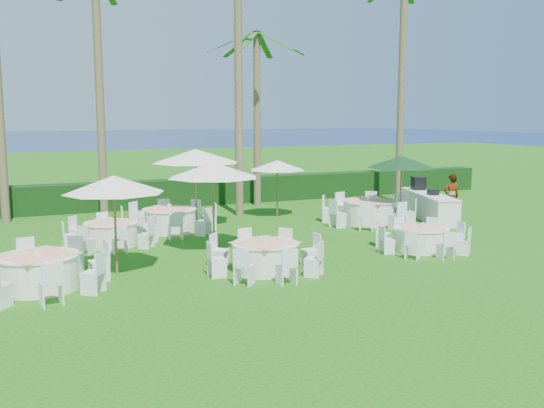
{
  "coord_description": "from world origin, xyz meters",
  "views": [
    {
      "loc": [
        -6.49,
        -14.44,
        4.0
      ],
      "look_at": [
        1.04,
        2.62,
        1.3
      ],
      "focal_mm": 40.0,
      "sensor_mm": 36.0,
      "label": 1
    }
  ],
  "objects_px": {
    "banquet_table_b": "(265,256)",
    "banquet_table_e": "(170,220)",
    "banquet_table_d": "(111,233)",
    "umbrella_c": "(195,156)",
    "umbrella_green": "(402,162)",
    "umbrella_b": "(213,170)",
    "buffet_table": "(428,205)",
    "umbrella_d": "(277,165)",
    "staff_person": "(451,197)",
    "banquet_table_a": "(38,271)",
    "banquet_table_f": "(369,211)",
    "banquet_table_c": "(422,238)",
    "umbrella_a": "(114,184)"
  },
  "relations": [
    {
      "from": "buffet_table",
      "to": "banquet_table_e",
      "type": "bearing_deg",
      "value": 172.08
    },
    {
      "from": "banquet_table_c",
      "to": "umbrella_b",
      "type": "bearing_deg",
      "value": 156.55
    },
    {
      "from": "banquet_table_a",
      "to": "umbrella_d",
      "type": "distance_m",
      "value": 11.9
    },
    {
      "from": "banquet_table_e",
      "to": "staff_person",
      "type": "relative_size",
      "value": 1.84
    },
    {
      "from": "umbrella_b",
      "to": "umbrella_green",
      "type": "bearing_deg",
      "value": 10.19
    },
    {
      "from": "umbrella_green",
      "to": "staff_person",
      "type": "relative_size",
      "value": 1.44
    },
    {
      "from": "banquet_table_d",
      "to": "umbrella_d",
      "type": "relative_size",
      "value": 1.28
    },
    {
      "from": "banquet_table_f",
      "to": "umbrella_d",
      "type": "distance_m",
      "value": 4.1
    },
    {
      "from": "banquet_table_f",
      "to": "umbrella_b",
      "type": "bearing_deg",
      "value": -162.59
    },
    {
      "from": "banquet_table_c",
      "to": "umbrella_c",
      "type": "height_order",
      "value": "umbrella_c"
    },
    {
      "from": "banquet_table_a",
      "to": "banquet_table_c",
      "type": "height_order",
      "value": "banquet_table_a"
    },
    {
      "from": "umbrella_c",
      "to": "buffet_table",
      "type": "distance_m",
      "value": 9.34
    },
    {
      "from": "buffet_table",
      "to": "staff_person",
      "type": "relative_size",
      "value": 2.45
    },
    {
      "from": "banquet_table_f",
      "to": "staff_person",
      "type": "bearing_deg",
      "value": -9.75
    },
    {
      "from": "banquet_table_b",
      "to": "banquet_table_e",
      "type": "relative_size",
      "value": 0.93
    },
    {
      "from": "banquet_table_c",
      "to": "umbrella_a",
      "type": "distance_m",
      "value": 9.14
    },
    {
      "from": "banquet_table_c",
      "to": "umbrella_green",
      "type": "bearing_deg",
      "value": 63.03
    },
    {
      "from": "banquet_table_f",
      "to": "umbrella_green",
      "type": "bearing_deg",
      "value": -40.83
    },
    {
      "from": "umbrella_d",
      "to": "staff_person",
      "type": "xyz_separation_m",
      "value": [
        5.92,
        -3.37,
        -1.18
      ]
    },
    {
      "from": "banquet_table_b",
      "to": "banquet_table_e",
      "type": "distance_m",
      "value": 6.45
    },
    {
      "from": "umbrella_green",
      "to": "banquet_table_e",
      "type": "bearing_deg",
      "value": 165.48
    },
    {
      "from": "banquet_table_e",
      "to": "umbrella_c",
      "type": "bearing_deg",
      "value": 23.54
    },
    {
      "from": "buffet_table",
      "to": "staff_person",
      "type": "xyz_separation_m",
      "value": [
        0.65,
        -0.55,
        0.36
      ]
    },
    {
      "from": "banquet_table_e",
      "to": "umbrella_c",
      "type": "distance_m",
      "value": 2.48
    },
    {
      "from": "umbrella_c",
      "to": "buffet_table",
      "type": "xyz_separation_m",
      "value": [
        8.91,
        -1.89,
        -2.06
      ]
    },
    {
      "from": "banquet_table_c",
      "to": "banquet_table_e",
      "type": "xyz_separation_m",
      "value": [
        -6.21,
        6.0,
        0.06
      ]
    },
    {
      "from": "banquet_table_d",
      "to": "umbrella_c",
      "type": "bearing_deg",
      "value": 30.12
    },
    {
      "from": "banquet_table_f",
      "to": "umbrella_c",
      "type": "distance_m",
      "value": 6.79
    },
    {
      "from": "banquet_table_c",
      "to": "buffet_table",
      "type": "xyz_separation_m",
      "value": [
        3.83,
        4.6,
        0.17
      ]
    },
    {
      "from": "banquet_table_f",
      "to": "umbrella_b",
      "type": "relative_size",
      "value": 1.28
    },
    {
      "from": "umbrella_green",
      "to": "umbrella_c",
      "type": "bearing_deg",
      "value": 159.71
    },
    {
      "from": "banquet_table_d",
      "to": "buffet_table",
      "type": "bearing_deg",
      "value": 0.28
    },
    {
      "from": "banquet_table_a",
      "to": "banquet_table_c",
      "type": "relative_size",
      "value": 1.18
    },
    {
      "from": "banquet_table_a",
      "to": "banquet_table_f",
      "type": "bearing_deg",
      "value": 20.28
    },
    {
      "from": "banquet_table_a",
      "to": "banquet_table_b",
      "type": "height_order",
      "value": "banquet_table_a"
    },
    {
      "from": "banquet_table_b",
      "to": "staff_person",
      "type": "xyz_separation_m",
      "value": [
        9.78,
        4.44,
        0.49
      ]
    },
    {
      "from": "staff_person",
      "to": "banquet_table_e",
      "type": "bearing_deg",
      "value": 2.2
    },
    {
      "from": "umbrella_c",
      "to": "buffet_table",
      "type": "height_order",
      "value": "umbrella_c"
    },
    {
      "from": "banquet_table_d",
      "to": "umbrella_a",
      "type": "bearing_deg",
      "value": -96.96
    },
    {
      "from": "banquet_table_e",
      "to": "umbrella_green",
      "type": "height_order",
      "value": "umbrella_green"
    },
    {
      "from": "umbrella_c",
      "to": "umbrella_green",
      "type": "relative_size",
      "value": 1.24
    },
    {
      "from": "staff_person",
      "to": "banquet_table_a",
      "type": "bearing_deg",
      "value": 26.51
    },
    {
      "from": "umbrella_a",
      "to": "umbrella_c",
      "type": "xyz_separation_m",
      "value": [
        3.81,
        5.64,
        0.28
      ]
    },
    {
      "from": "banquet_table_d",
      "to": "umbrella_b",
      "type": "relative_size",
      "value": 1.06
    },
    {
      "from": "banquet_table_f",
      "to": "umbrella_d",
      "type": "relative_size",
      "value": 1.54
    },
    {
      "from": "banquet_table_f",
      "to": "umbrella_green",
      "type": "height_order",
      "value": "umbrella_green"
    },
    {
      "from": "umbrella_b",
      "to": "buffet_table",
      "type": "distance_m",
      "value": 9.98
    },
    {
      "from": "umbrella_a",
      "to": "umbrella_b",
      "type": "bearing_deg",
      "value": 27.57
    },
    {
      "from": "umbrella_c",
      "to": "umbrella_green",
      "type": "height_order",
      "value": "umbrella_c"
    },
    {
      "from": "umbrella_a",
      "to": "buffet_table",
      "type": "bearing_deg",
      "value": 16.43
    }
  ]
}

